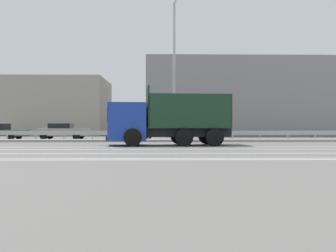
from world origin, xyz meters
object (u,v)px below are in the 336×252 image
at_px(parked_car_2, 63,131).
at_px(parked_car_3, 133,130).
at_px(dump_truck, 153,124).
at_px(median_road_sign, 196,124).
at_px(street_lamp_1, 174,64).

height_order(parked_car_2, parked_car_3, parked_car_3).
distance_m(dump_truck, median_road_sign, 5.70).
height_order(median_road_sign, parked_car_3, median_road_sign).
relative_size(parked_car_2, parked_car_3, 1.09).
relative_size(dump_truck, parked_car_2, 1.73).
bearing_deg(parked_car_2, parked_car_3, 90.80).
distance_m(dump_truck, parked_car_3, 9.36).
height_order(street_lamp_1, parked_car_2, street_lamp_1).
relative_size(median_road_sign, parked_car_2, 0.56).
bearing_deg(parked_car_3, parked_car_2, -86.89).
bearing_deg(median_road_sign, dump_truck, -122.32).
bearing_deg(dump_truck, street_lamp_1, -22.10).
relative_size(median_road_sign, parked_car_3, 0.61).
bearing_deg(parked_car_3, street_lamp_1, 40.36).
xyz_separation_m(street_lamp_1, parked_car_2, (-9.21, 4.61, -4.92)).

